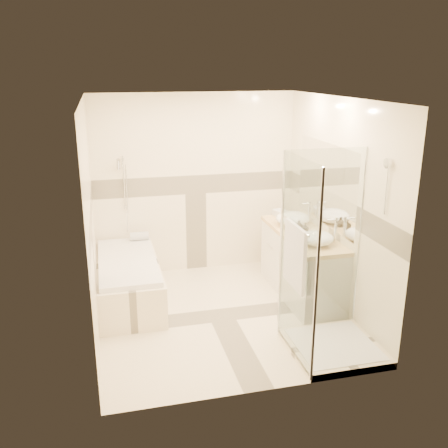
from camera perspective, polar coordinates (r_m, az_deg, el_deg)
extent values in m
cube|color=#FAEAC7|center=(6.02, -0.36, -10.40)|extent=(2.80, 3.00, 0.01)
cube|color=white|center=(5.33, -0.41, 14.21)|extent=(2.80, 3.00, 0.01)
cube|color=#FFEFCB|center=(6.97, -3.28, 4.53)|extent=(2.80, 0.01, 2.50)
cube|color=#FFEFCB|center=(4.17, 4.46, -4.53)|extent=(2.80, 0.01, 2.50)
cube|color=#FFEFCB|center=(5.40, -15.03, 0.10)|extent=(0.01, 3.00, 2.50)
cube|color=#FFEFCB|center=(6.01, 12.76, 2.02)|extent=(0.01, 3.00, 2.50)
cube|color=white|center=(6.22, 11.52, 4.51)|extent=(0.01, 1.60, 1.00)
cylinder|color=silver|center=(6.80, -11.36, 4.76)|extent=(0.02, 0.02, 0.70)
cube|color=#FFEFCB|center=(6.36, -10.83, -6.56)|extent=(0.75, 1.70, 0.50)
cube|color=white|center=(6.26, -10.98, -4.22)|extent=(0.69, 1.60, 0.06)
ellipsoid|color=white|center=(6.27, -10.95, -4.64)|extent=(0.56, 1.40, 0.16)
cube|color=white|center=(6.43, 8.83, -4.74)|extent=(0.55, 1.60, 0.80)
cylinder|color=silver|center=(5.93, 7.76, -5.09)|extent=(0.01, 0.24, 0.01)
cylinder|color=silver|center=(6.62, 5.25, -2.53)|extent=(0.01, 0.24, 0.01)
cube|color=#F2CA80|center=(6.28, 9.01, -1.15)|extent=(0.57, 1.62, 0.05)
cube|color=#FFEFCB|center=(5.43, 12.45, -13.66)|extent=(0.90, 0.90, 0.08)
cube|color=white|center=(5.40, 12.48, -13.25)|extent=(0.80, 0.80, 0.01)
cube|color=white|center=(4.81, 8.45, -4.29)|extent=(0.01, 0.90, 2.00)
cube|color=white|center=(5.36, 11.08, -2.12)|extent=(0.90, 0.01, 2.00)
cylinder|color=silver|center=(4.43, 10.57, -6.38)|extent=(0.03, 0.03, 2.00)
cylinder|color=silver|center=(5.20, 6.54, -2.53)|extent=(0.03, 0.03, 2.00)
cylinder|color=silver|center=(5.57, 15.27, -1.69)|extent=(0.03, 0.03, 2.00)
cylinder|color=silver|center=(4.95, 18.20, 6.61)|extent=(0.03, 0.10, 0.10)
cylinder|color=silver|center=(4.68, 8.24, -0.24)|extent=(0.02, 0.60, 0.02)
cube|color=silver|center=(4.78, 8.09, -3.67)|extent=(0.04, 0.48, 0.62)
ellipsoid|color=white|center=(6.51, 7.86, 0.61)|extent=(0.43, 0.43, 0.17)
ellipsoid|color=white|center=(5.85, 10.59, -1.60)|extent=(0.39, 0.39, 0.15)
cylinder|color=silver|center=(6.58, 9.70, 1.26)|extent=(0.03, 0.03, 0.30)
cylinder|color=silver|center=(6.52, 9.33, 2.30)|extent=(0.11, 0.03, 0.03)
cylinder|color=silver|center=(5.92, 12.62, -0.72)|extent=(0.03, 0.03, 0.31)
cylinder|color=silver|center=(5.85, 12.22, 0.46)|extent=(0.11, 0.03, 0.03)
imported|color=black|center=(6.15, 9.23, -0.56)|extent=(0.07, 0.07, 0.15)
imported|color=black|center=(6.32, 8.59, -0.15)|extent=(0.13, 0.13, 0.13)
cube|color=silver|center=(6.89, 6.59, 1.21)|extent=(0.20, 0.28, 0.08)
cylinder|color=silver|center=(6.87, -9.65, -1.37)|extent=(0.25, 0.11, 0.11)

